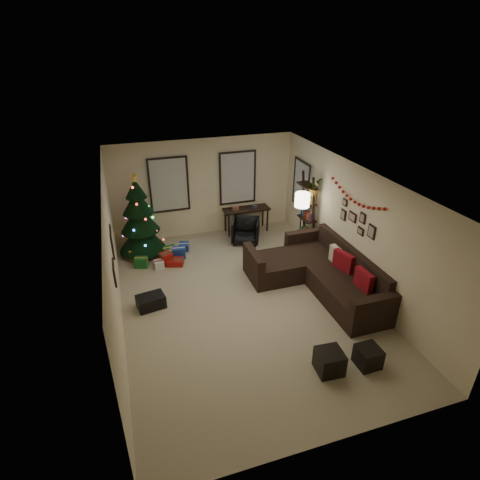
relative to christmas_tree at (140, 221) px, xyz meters
name	(u,v)px	position (x,y,z in m)	size (l,w,h in m)	color
floor	(244,301)	(1.84, -2.80, -0.91)	(7.00, 7.00, 0.00)	tan
ceiling	(245,180)	(1.84, -2.80, 1.79)	(7.00, 7.00, 0.00)	white
wall_back	(204,188)	(1.84, 0.70, 0.44)	(5.00, 5.00, 0.00)	beige
wall_front	(335,373)	(1.84, -6.30, 0.44)	(5.00, 5.00, 0.00)	beige
wall_left	(113,265)	(-0.66, -2.80, 0.44)	(7.00, 7.00, 0.00)	beige
wall_right	(355,228)	(4.34, -2.80, 0.44)	(7.00, 7.00, 0.00)	beige
window_back_left	(169,185)	(0.89, 0.67, 0.64)	(1.05, 0.06, 1.50)	#728CB2
window_back_right	(237,178)	(2.79, 0.67, 0.64)	(1.05, 0.06, 1.50)	#728CB2
window_right_wall	(302,184)	(4.31, -0.25, 0.59)	(0.06, 0.90, 1.30)	#728CB2
christmas_tree	(140,221)	(0.00, 0.00, 0.00)	(1.18, 1.18, 2.19)	black
presents	(166,255)	(0.51, -0.53, -0.79)	(1.50, 1.01, 0.30)	gold
sofa	(320,274)	(3.64, -2.76, -0.60)	(2.18, 3.14, 0.94)	black
pillow_red_a	(363,282)	(4.05, -3.76, -0.27)	(0.13, 0.48, 0.48)	maroon
pillow_red_b	(343,263)	(4.05, -2.99, -0.27)	(0.13, 0.50, 0.50)	maroon
pillow_cream	(337,257)	(4.05, -2.72, -0.28)	(0.13, 0.45, 0.45)	beige
ottoman_near	(329,361)	(2.57, -5.11, -0.71)	(0.42, 0.42, 0.40)	black
ottoman_far	(368,357)	(3.26, -5.19, -0.73)	(0.38, 0.38, 0.36)	black
desk	(246,211)	(2.97, 0.42, -0.28)	(1.31, 0.47, 0.71)	black
desk_chair	(246,231)	(2.73, -0.23, -0.57)	(0.66, 0.62, 0.68)	black
bookshelf	(308,214)	(4.14, -1.04, 0.09)	(0.30, 0.60, 2.06)	black
potted_plant	(314,185)	(4.14, -1.24, 0.92)	(0.48, 0.42, 0.53)	#4C4C4C
floor_lamp	(302,204)	(3.79, -1.35, 0.51)	(0.36, 0.36, 1.70)	black
art_map	(112,242)	(-0.64, -2.10, 0.56)	(0.04, 0.60, 0.50)	black
art_abstract	(115,272)	(-0.64, -3.16, 0.50)	(0.04, 0.45, 0.35)	black
gallery	(357,220)	(4.32, -2.88, 0.66)	(0.03, 1.25, 0.54)	black
garland	(355,197)	(4.29, -2.75, 1.15)	(0.08, 1.90, 0.30)	#A5140C
stocking_left	(198,187)	(1.70, 0.76, 0.47)	(0.20, 0.05, 0.36)	#990F0C
stocking_right	(210,179)	(2.03, 0.79, 0.64)	(0.20, 0.05, 0.36)	#990F0C
storage_bin	(151,302)	(-0.07, -2.42, -0.77)	(0.56, 0.37, 0.28)	black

